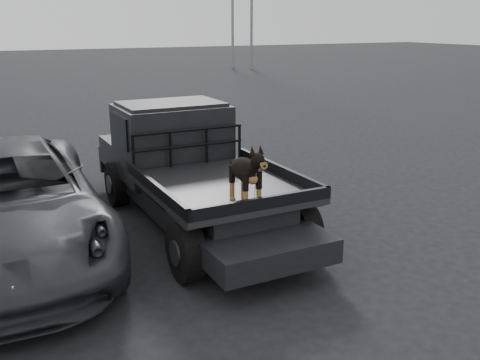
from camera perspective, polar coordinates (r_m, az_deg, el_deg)
ground at (r=7.59m, az=5.00°, el=-7.31°), size 120.00×120.00×0.00m
flatbed_ute at (r=8.32m, az=-4.82°, el=-1.75°), size 2.00×5.40×0.92m
ute_cab at (r=8.95m, az=-7.31°, el=5.45°), size 1.72×1.30×0.88m
headache_rack at (r=8.30m, az=-5.48°, el=3.47°), size 1.80×0.08×0.55m
dog at (r=6.44m, az=0.57°, el=0.58°), size 0.32×0.60×0.74m
parked_suv at (r=7.75m, az=-23.94°, el=-2.33°), size 2.71×5.47×1.49m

